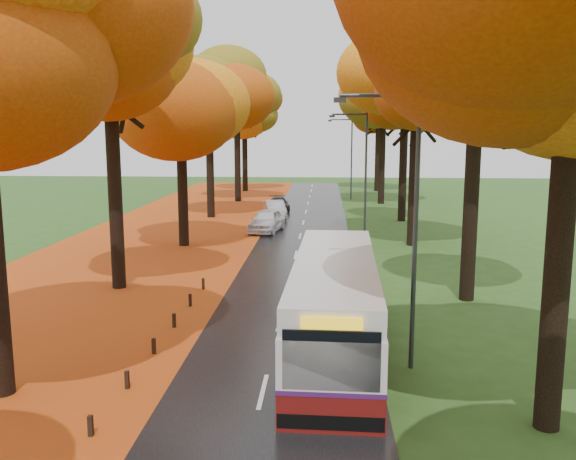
# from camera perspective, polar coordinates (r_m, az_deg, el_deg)

# --- Properties ---
(road) EXTENTS (6.50, 90.00, 0.04)m
(road) POSITION_cam_1_polar(r_m,az_deg,el_deg) (35.06, 0.80, -2.03)
(road) COLOR black
(road) RESTS_ON ground
(centre_line) EXTENTS (0.12, 90.00, 0.01)m
(centre_line) POSITION_cam_1_polar(r_m,az_deg,el_deg) (35.05, 0.80, -1.99)
(centre_line) COLOR silver
(centre_line) RESTS_ON road
(leaf_verge) EXTENTS (12.00, 90.00, 0.02)m
(leaf_verge) POSITION_cam_1_polar(r_m,az_deg,el_deg) (36.59, -13.43, -1.81)
(leaf_verge) COLOR #983A0D
(leaf_verge) RESTS_ON ground
(leaf_drift) EXTENTS (0.90, 90.00, 0.01)m
(leaf_drift) POSITION_cam_1_polar(r_m,az_deg,el_deg) (35.32, -4.15, -1.92)
(leaf_drift) COLOR #BD4413
(leaf_drift) RESTS_ON road
(trees_left) EXTENTS (9.20, 74.00, 13.88)m
(trees_left) POSITION_cam_1_polar(r_m,az_deg,el_deg) (37.52, -10.33, 13.18)
(trees_left) COLOR black
(trees_left) RESTS_ON ground
(trees_right) EXTENTS (9.30, 74.20, 13.96)m
(trees_right) POSITION_cam_1_polar(r_m,az_deg,el_deg) (36.76, 12.58, 13.43)
(trees_right) COLOR black
(trees_right) RESTS_ON ground
(bollard_row) EXTENTS (0.11, 23.51, 0.52)m
(bollard_row) POSITION_cam_1_polar(r_m,az_deg,el_deg) (16.43, -16.29, -15.12)
(bollard_row) COLOR black
(bollard_row) RESTS_ON ground
(streetlamp_near) EXTENTS (2.45, 0.18, 8.00)m
(streetlamp_near) POSITION_cam_1_polar(r_m,az_deg,el_deg) (17.62, 11.08, 1.85)
(streetlamp_near) COLOR #333538
(streetlamp_near) RESTS_ON ground
(streetlamp_mid) EXTENTS (2.45, 0.18, 8.00)m
(streetlamp_mid) POSITION_cam_1_polar(r_m,az_deg,el_deg) (39.45, 6.93, 6.07)
(streetlamp_mid) COLOR #333538
(streetlamp_mid) RESTS_ON ground
(streetlamp_far) EXTENTS (2.45, 0.18, 8.00)m
(streetlamp_far) POSITION_cam_1_polar(r_m,az_deg,el_deg) (61.40, 5.73, 7.27)
(streetlamp_far) COLOR #333538
(streetlamp_far) RESTS_ON ground
(bus) EXTENTS (2.87, 11.23, 2.94)m
(bus) POSITION_cam_1_polar(r_m,az_deg,el_deg) (19.40, 4.38, -6.77)
(bus) COLOR #5D110E
(bus) RESTS_ON road
(car_white) EXTENTS (2.53, 4.75, 1.54)m
(car_white) POSITION_cam_1_polar(r_m,az_deg,el_deg) (41.61, -2.00, 0.89)
(car_white) COLOR silver
(car_white) RESTS_ON road
(car_silver) EXTENTS (2.25, 4.26, 1.33)m
(car_silver) POSITION_cam_1_polar(r_m,az_deg,el_deg) (48.28, -1.23, 1.96)
(car_silver) COLOR #A1A4A8
(car_silver) RESTS_ON road
(car_dark) EXTENTS (2.24, 4.12, 1.13)m
(car_dark) POSITION_cam_1_polar(r_m,az_deg,el_deg) (52.54, -0.84, 2.46)
(car_dark) COLOR black
(car_dark) RESTS_ON road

